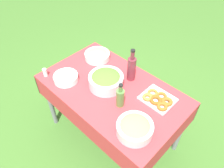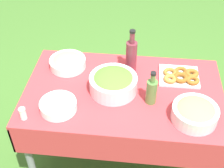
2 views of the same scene
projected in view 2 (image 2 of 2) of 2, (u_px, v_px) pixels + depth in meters
The scene contains 10 objects.
ground_plane at pixel (121, 157), 2.65m from camera, with size 14.00×14.00×0.00m, color #3D6B28.
picnic_table at pixel (123, 101), 2.21m from camera, with size 1.36×0.83×0.77m.
salad_bowl at pixel (113, 82), 2.09m from camera, with size 0.32×0.32×0.14m.
pasta_bowl at pixel (68, 62), 2.32m from camera, with size 0.27×0.27×0.08m.
donut_platter at pixel (181, 76), 2.22m from camera, with size 0.30×0.25×0.05m.
plate_stack at pixel (58, 106), 1.98m from camera, with size 0.24×0.24×0.06m.
olive_oil_bottle at pixel (152, 91), 1.99m from camera, with size 0.07×0.07×0.25m.
wine_bottle at pixel (131, 55), 2.22m from camera, with size 0.08×0.08×0.34m.
fruit_bowl at pixel (195, 112), 1.90m from camera, with size 0.28×0.28×0.11m.
salt_shaker at pixel (23, 114), 1.92m from camera, with size 0.04×0.04×0.08m.
Camera 2 is at (-0.09, 1.59, 2.20)m, focal length 50.00 mm.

